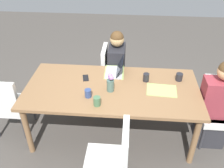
# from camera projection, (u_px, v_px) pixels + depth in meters

# --- Properties ---
(ground_plane) EXTENTS (10.00, 10.00, 0.00)m
(ground_plane) POSITION_uv_depth(u_px,v_px,m) (112.00, 131.00, 3.48)
(ground_plane) COLOR #4C4742
(dining_table) EXTENTS (2.16, 1.03, 0.76)m
(dining_table) POSITION_uv_depth(u_px,v_px,m) (112.00, 92.00, 3.09)
(dining_table) COLOR olive
(dining_table) RESTS_ON ground_plane
(chair_near_left_near) EXTENTS (0.44, 0.44, 0.90)m
(chair_near_left_near) POSITION_uv_depth(u_px,v_px,m) (112.00, 71.00, 3.86)
(chair_near_left_near) COLOR silver
(chair_near_left_near) RESTS_ON ground_plane
(person_near_left_near) EXTENTS (0.36, 0.40, 1.19)m
(person_near_left_near) POSITION_uv_depth(u_px,v_px,m) (117.00, 72.00, 3.79)
(person_near_left_near) COLOR #2D2D33
(person_near_left_near) RESTS_ON ground_plane
(chair_head_left_left_mid) EXTENTS (0.44, 0.44, 0.90)m
(chair_head_left_left_mid) POSITION_uv_depth(u_px,v_px,m) (218.00, 107.00, 3.14)
(chair_head_left_left_mid) COLOR silver
(chair_head_left_left_mid) RESTS_ON ground_plane
(person_head_left_left_mid) EXTENTS (0.40, 0.36, 1.19)m
(person_head_left_left_mid) POSITION_uv_depth(u_px,v_px,m) (215.00, 109.00, 3.07)
(person_head_left_left_mid) COLOR #2D2D33
(person_head_left_left_mid) RESTS_ON ground_plane
(chair_far_left_far) EXTENTS (0.44, 0.44, 0.90)m
(chair_far_left_far) POSITION_uv_depth(u_px,v_px,m) (113.00, 158.00, 2.48)
(chair_far_left_far) COLOR silver
(chair_far_left_far) RESTS_ON ground_plane
(chair_head_right_right_near) EXTENTS (0.44, 0.44, 0.90)m
(chair_head_right_right_near) POSITION_uv_depth(u_px,v_px,m) (8.00, 103.00, 3.20)
(chair_head_right_right_near) COLOR silver
(chair_head_right_right_near) RESTS_ON ground_plane
(flower_vase) EXTENTS (0.09, 0.09, 0.24)m
(flower_vase) POSITION_uv_depth(u_px,v_px,m) (111.00, 83.00, 2.93)
(flower_vase) COLOR #4C6B60
(flower_vase) RESTS_ON dining_table
(placemat_near_left_near) EXTENTS (0.27, 0.37, 0.00)m
(placemat_near_left_near) POSITION_uv_depth(u_px,v_px,m) (114.00, 72.00, 3.34)
(placemat_near_left_near) COLOR #9EBC66
(placemat_near_left_near) RESTS_ON dining_table
(placemat_head_left_left_mid) EXTENTS (0.38, 0.28, 0.00)m
(placemat_head_left_left_mid) POSITION_uv_depth(u_px,v_px,m) (162.00, 90.00, 3.00)
(placemat_head_left_left_mid) COLOR #9EBC66
(placemat_head_left_left_mid) RESTS_ON dining_table
(laptop_near_left_near) EXTENTS (0.22, 0.32, 0.20)m
(laptop_near_left_near) POSITION_uv_depth(u_px,v_px,m) (116.00, 71.00, 3.30)
(laptop_near_left_near) COLOR silver
(laptop_near_left_near) RESTS_ON dining_table
(coffee_mug_near_left) EXTENTS (0.08, 0.08, 0.10)m
(coffee_mug_near_left) POSITION_uv_depth(u_px,v_px,m) (88.00, 93.00, 2.87)
(coffee_mug_near_left) COLOR #33477A
(coffee_mug_near_left) RESTS_ON dining_table
(coffee_mug_near_right) EXTENTS (0.08, 0.08, 0.11)m
(coffee_mug_near_right) POSITION_uv_depth(u_px,v_px,m) (97.00, 101.00, 2.74)
(coffee_mug_near_right) COLOR #47704C
(coffee_mug_near_right) RESTS_ON dining_table
(coffee_mug_centre_left) EXTENTS (0.09, 0.09, 0.10)m
(coffee_mug_centre_left) POSITION_uv_depth(u_px,v_px,m) (179.00, 77.00, 3.16)
(coffee_mug_centre_left) COLOR #232328
(coffee_mug_centre_left) RESTS_ON dining_table
(coffee_mug_centre_right) EXTENTS (0.08, 0.08, 0.11)m
(coffee_mug_centre_right) POSITION_uv_depth(u_px,v_px,m) (146.00, 77.00, 3.14)
(coffee_mug_centre_right) COLOR #232328
(coffee_mug_centre_right) RESTS_ON dining_table
(phone_black) EXTENTS (0.11, 0.16, 0.01)m
(phone_black) POSITION_uv_depth(u_px,v_px,m) (86.00, 78.00, 3.22)
(phone_black) COLOR black
(phone_black) RESTS_ON dining_table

